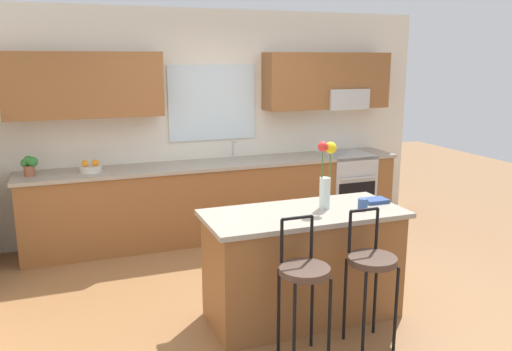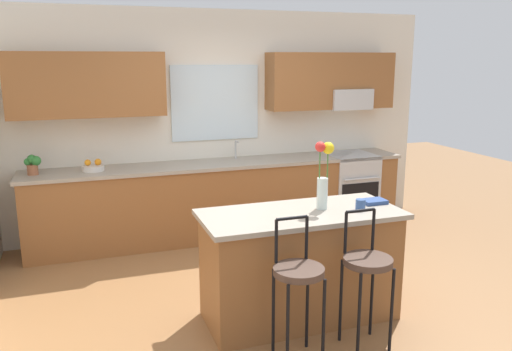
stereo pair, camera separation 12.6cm
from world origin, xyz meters
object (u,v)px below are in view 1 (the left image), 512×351
(cookbook, at_px, (375,201))
(kitchen_island, at_px, (303,264))
(fruit_bowl_oranges, at_px, (91,168))
(oven_range, at_px, (345,188))
(potted_plant_small, at_px, (30,165))
(flower_vase, at_px, (326,174))
(mug_ceramic, at_px, (363,204))
(bar_stool_near, at_px, (304,277))
(bar_stool_middle, at_px, (371,266))

(cookbook, bearing_deg, kitchen_island, -177.76)
(kitchen_island, bearing_deg, fruit_bowl_oranges, 124.79)
(oven_range, xyz_separation_m, potted_plant_small, (-3.79, 0.02, 0.58))
(flower_vase, bearing_deg, kitchen_island, -173.59)
(fruit_bowl_oranges, bearing_deg, mug_ceramic, -49.02)
(oven_range, height_order, mug_ceramic, mug_ceramic)
(bar_stool_near, relative_size, flower_vase, 1.86)
(fruit_bowl_oranges, xyz_separation_m, potted_plant_small, (-0.61, -0.00, 0.08))
(bar_stool_near, bearing_deg, mug_ceramic, 31.88)
(flower_vase, bearing_deg, oven_range, 55.77)
(bar_stool_middle, distance_m, flower_vase, 0.84)
(oven_range, distance_m, cookbook, 2.39)
(bar_stool_middle, bearing_deg, potted_plant_small, 130.98)
(mug_ceramic, xyz_separation_m, cookbook, (0.21, 0.14, -0.03))
(flower_vase, distance_m, mug_ceramic, 0.39)
(mug_ceramic, distance_m, fruit_bowl_oranges, 3.05)
(flower_vase, bearing_deg, fruit_bowl_oranges, 128.50)
(kitchen_island, bearing_deg, bar_stool_near, -115.37)
(potted_plant_small, bearing_deg, oven_range, -0.35)
(oven_range, bearing_deg, mug_ceramic, -117.43)
(potted_plant_small, bearing_deg, bar_stool_middle, -49.02)
(bar_stool_near, height_order, potted_plant_small, potted_plant_small)
(oven_range, height_order, kitchen_island, same)
(bar_stool_near, bearing_deg, oven_range, 54.82)
(kitchen_island, bearing_deg, oven_range, 52.52)
(kitchen_island, xyz_separation_m, potted_plant_small, (-2.13, 2.19, 0.58))
(flower_vase, bearing_deg, potted_plant_small, 137.13)
(mug_ceramic, bearing_deg, flower_vase, 153.91)
(kitchen_island, height_order, flower_vase, flower_vase)
(bar_stool_near, relative_size, fruit_bowl_oranges, 4.34)
(bar_stool_middle, xyz_separation_m, flower_vase, (-0.07, 0.60, 0.57))
(fruit_bowl_oranges, bearing_deg, bar_stool_middle, -57.04)
(bar_stool_middle, relative_size, cookbook, 5.21)
(bar_stool_near, bearing_deg, flower_vase, 51.63)
(bar_stool_near, relative_size, mug_ceramic, 11.58)
(kitchen_island, relative_size, fruit_bowl_oranges, 6.81)
(oven_range, distance_m, bar_stool_middle, 3.08)
(cookbook, distance_m, fruit_bowl_oranges, 3.09)
(oven_range, xyz_separation_m, kitchen_island, (-1.66, -2.16, 0.00))
(oven_range, xyz_separation_m, flower_vase, (-1.46, -2.14, 0.75))
(oven_range, height_order, potted_plant_small, potted_plant_small)
(mug_ceramic, xyz_separation_m, potted_plant_small, (-2.61, 2.30, 0.08))
(bar_stool_near, xyz_separation_m, bar_stool_middle, (0.55, 0.00, 0.00))
(kitchen_island, distance_m, fruit_bowl_oranges, 2.71)
(oven_range, relative_size, potted_plant_small, 4.25)
(kitchen_island, height_order, bar_stool_middle, bar_stool_middle)
(cookbook, bearing_deg, flower_vase, -179.49)
(bar_stool_near, relative_size, cookbook, 5.21)
(oven_range, bearing_deg, fruit_bowl_oranges, 179.56)
(bar_stool_near, distance_m, flower_vase, 0.96)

